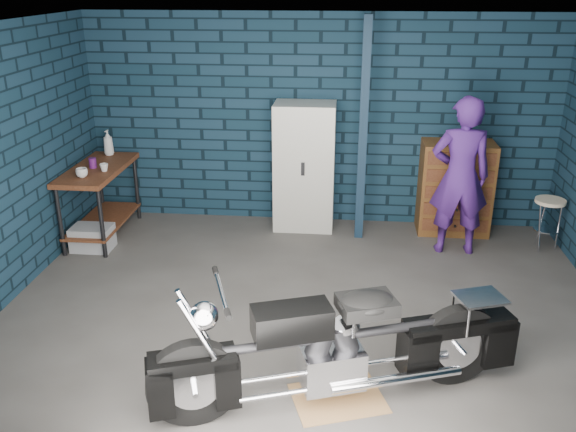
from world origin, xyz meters
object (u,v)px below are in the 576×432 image
motorcycle (340,339)px  shop_stool (547,225)px  storage_bin (93,238)px  person (460,177)px  workbench (101,202)px  locker (304,167)px  tool_chest (455,188)px

motorcycle → shop_stool: bearing=32.6°
storage_bin → person: bearing=5.0°
motorcycle → shop_stool: size_ratio=3.86×
workbench → person: person is taller
person → shop_stool: (1.10, 0.15, -0.62)m
workbench → locker: bearing=12.6°
workbench → tool_chest: 4.47m
person → motorcycle: bearing=64.3°
locker → workbench: bearing=-167.4°
workbench → shop_stool: workbench is taller
storage_bin → locker: (2.49, 0.97, 0.67)m
workbench → person: 4.38m
workbench → storage_bin: (0.02, -0.41, -0.31)m
motorcycle → person: 3.22m
workbench → shop_stool: (5.46, 0.11, -0.13)m
person → shop_stool: bearing=-173.8°
person → shop_stool: person is taller
locker → tool_chest: (1.92, 0.00, -0.23)m
workbench → tool_chest: (4.43, 0.56, 0.13)m
tool_chest → shop_stool: (1.03, -0.45, -0.27)m
person → locker: 1.94m
motorcycle → storage_bin: bearing=120.9°
person → tool_chest: (0.07, 0.60, -0.35)m
person → storage_bin: person is taller
workbench → person: (4.36, -0.03, 0.48)m
shop_stool → workbench: bearing=-178.8°
person → locker: person is taller
motorcycle → locker: bearing=79.5°
locker → shop_stool: bearing=-8.7°
storage_bin → tool_chest: (4.41, 0.97, 0.44)m
motorcycle → tool_chest: 3.78m
workbench → locker: (2.51, 0.56, 0.36)m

